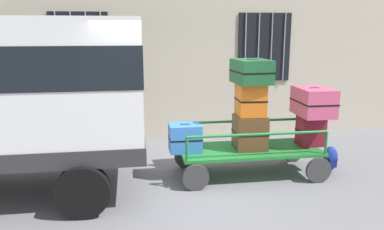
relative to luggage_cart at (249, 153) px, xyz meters
The scene contains 11 objects.
ground_plane 1.22m from the luggage_cart, 166.80° to the right, with size 40.00×40.00×0.00m, color slate.
building_wall 3.59m from the luggage_cart, 112.89° to the left, with size 12.00×0.38×5.00m.
luggage_cart is the anchor object (origin of this frame).
cart_railing 0.40m from the luggage_cart, 90.00° to the right, with size 2.27×0.95×0.38m.
suitcase_left_bottom 1.12m from the luggage_cart, behind, with size 0.52×0.42×0.45m.
suitcase_midleft_bottom 0.36m from the luggage_cart, 90.00° to the right, with size 0.52×0.50×0.56m.
suitcase_midleft_middle 0.91m from the luggage_cart, 90.00° to the left, with size 0.46×0.51×0.52m.
suitcase_midleft_top 1.36m from the luggage_cart, 90.00° to the left, with size 0.58×0.71×0.39m.
suitcase_center_bottom 1.13m from the luggage_cart, ahead, with size 0.45×0.34×0.53m.
suitcase_center_middle 1.37m from the luggage_cart, ahead, with size 0.55×0.77×0.47m.
backpack 1.44m from the luggage_cart, ahead, with size 0.27×0.22×0.44m.
Camera 1 is at (-0.79, -5.74, 2.40)m, focal length 36.68 mm.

